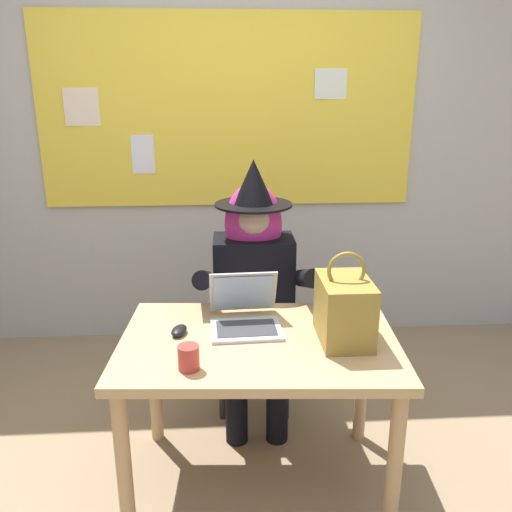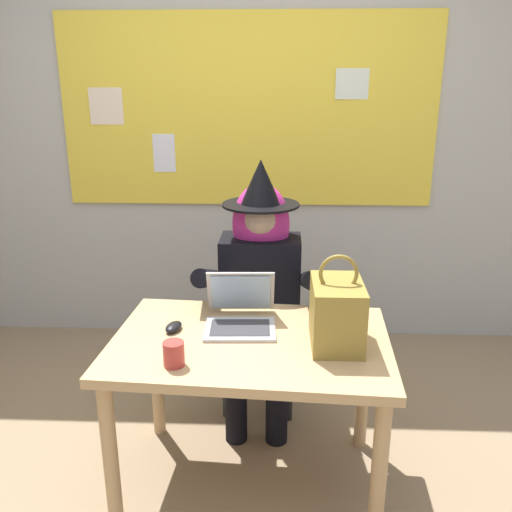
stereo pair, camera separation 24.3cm
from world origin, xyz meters
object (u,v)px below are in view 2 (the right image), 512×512
object	(u,v)px
handbag	(337,313)
coffee_mug	(174,354)
desk_main	(250,360)
person_costumed	(260,276)
chair_at_desk	(262,314)
laptop	(240,314)
computer_mouse	(174,327)

from	to	relation	value
handbag	coffee_mug	distance (m)	0.66
desk_main	coffee_mug	xyz separation A→B (m)	(-0.27, -0.23, 0.15)
person_costumed	chair_at_desk	bearing A→B (deg)	178.39
laptop	coffee_mug	bearing A→B (deg)	-124.03
computer_mouse	handbag	world-z (taller)	handbag
person_costumed	handbag	xyz separation A→B (m)	(0.33, -0.64, 0.08)
desk_main	handbag	size ratio (longest dim) A/B	3.14
chair_at_desk	handbag	world-z (taller)	handbag
chair_at_desk	person_costumed	size ratio (longest dim) A/B	0.65
laptop	computer_mouse	distance (m)	0.29
chair_at_desk	computer_mouse	world-z (taller)	chair_at_desk
laptop	computer_mouse	world-z (taller)	laptop
desk_main	chair_at_desk	bearing A→B (deg)	88.17
coffee_mug	handbag	bearing A→B (deg)	18.32
handbag	person_costumed	bearing A→B (deg)	117.16
chair_at_desk	person_costumed	world-z (taller)	person_costumed
computer_mouse	handbag	distance (m)	0.69
laptop	computer_mouse	bearing A→B (deg)	-168.38
desk_main	handbag	world-z (taller)	handbag
desk_main	person_costumed	bearing A→B (deg)	88.29
laptop	handbag	world-z (taller)	handbag
desk_main	computer_mouse	bearing A→B (deg)	168.75
person_costumed	coffee_mug	bearing A→B (deg)	-18.24
handbag	coffee_mug	size ratio (longest dim) A/B	3.98
chair_at_desk	handbag	distance (m)	0.90
desk_main	computer_mouse	size ratio (longest dim) A/B	11.42
coffee_mug	laptop	bearing A→B (deg)	58.45
person_costumed	laptop	xyz separation A→B (m)	(-0.07, -0.48, -0.00)
laptop	handbag	distance (m)	0.44
desk_main	person_costumed	distance (m)	0.64
desk_main	handbag	bearing A→B (deg)	-3.64
desk_main	coffee_mug	size ratio (longest dim) A/B	12.50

